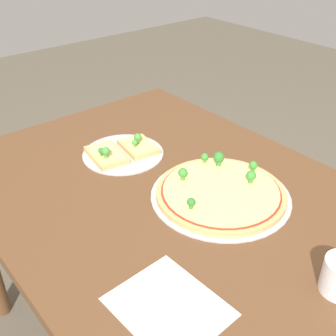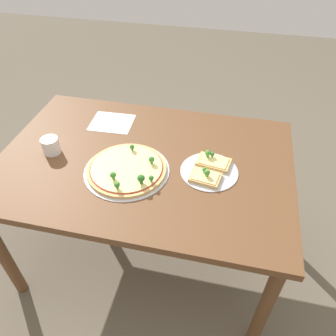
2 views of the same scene
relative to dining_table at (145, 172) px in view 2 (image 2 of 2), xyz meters
The scene contains 6 objects.
ground_plane 0.66m from the dining_table, ahead, with size 8.00×8.00×0.00m, color brown.
dining_table is the anchor object (origin of this frame).
pizza_tray_whole 0.15m from the dining_table, 61.70° to the left, with size 0.39×0.39×0.07m.
pizza_tray_slice 0.33m from the dining_table, behind, with size 0.27×0.27×0.06m.
drinking_cup 0.47m from the dining_table, ahead, with size 0.08×0.08×0.08m, color white.
paper_menu 0.38m from the dining_table, 45.42° to the right, with size 0.23×0.19×0.00m, color white.
Camera 2 is at (-0.37, 1.13, 1.75)m, focal length 35.00 mm.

